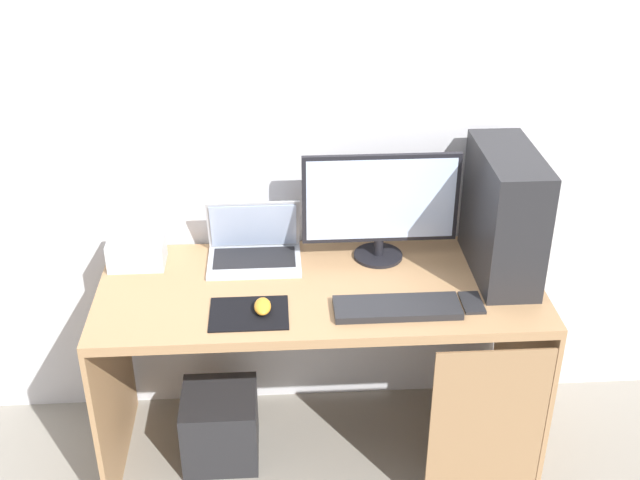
% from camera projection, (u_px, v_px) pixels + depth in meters
% --- Properties ---
extents(ground_plane, '(8.00, 8.00, 0.00)m').
position_uv_depth(ground_plane, '(320.00, 449.00, 3.16)').
color(ground_plane, gray).
extents(wall_back, '(4.00, 0.05, 2.60)m').
position_uv_depth(wall_back, '(314.00, 104.00, 2.85)').
color(wall_back, silver).
rests_on(wall_back, ground_plane).
extents(desk, '(1.55, 0.65, 0.77)m').
position_uv_depth(desk, '(326.00, 322.00, 2.85)').
color(desk, '#A37A51').
rests_on(desk, ground_plane).
extents(pc_tower, '(0.19, 0.46, 0.45)m').
position_uv_depth(pc_tower, '(504.00, 214.00, 2.77)').
color(pc_tower, '#232326').
rests_on(pc_tower, desk).
extents(monitor, '(0.56, 0.18, 0.41)m').
position_uv_depth(monitor, '(380.00, 205.00, 2.85)').
color(monitor, black).
rests_on(monitor, desk).
extents(laptop, '(0.34, 0.23, 0.23)m').
position_uv_depth(laptop, '(254.00, 248.00, 2.92)').
color(laptop, '#B7BCC6').
rests_on(laptop, desk).
extents(projector, '(0.20, 0.14, 0.11)m').
position_uv_depth(projector, '(137.00, 252.00, 2.89)').
color(projector, '#B7BCC6').
rests_on(projector, desk).
extents(keyboard, '(0.42, 0.14, 0.02)m').
position_uv_depth(keyboard, '(397.00, 308.00, 2.64)').
color(keyboard, '#232326').
rests_on(keyboard, desk).
extents(mousepad, '(0.26, 0.20, 0.00)m').
position_uv_depth(mousepad, '(249.00, 313.00, 2.63)').
color(mousepad, black).
rests_on(mousepad, desk).
extents(mouse_left, '(0.06, 0.10, 0.03)m').
position_uv_depth(mouse_left, '(263.00, 306.00, 2.63)').
color(mouse_left, orange).
rests_on(mouse_left, mousepad).
extents(cell_phone, '(0.07, 0.13, 0.01)m').
position_uv_depth(cell_phone, '(472.00, 303.00, 2.68)').
color(cell_phone, '#232326').
rests_on(cell_phone, desk).
extents(subwoofer, '(0.28, 0.28, 0.28)m').
position_uv_depth(subwoofer, '(220.00, 425.00, 3.07)').
color(subwoofer, '#232326').
rests_on(subwoofer, ground_plane).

